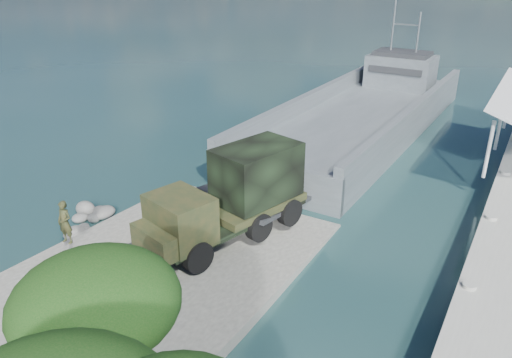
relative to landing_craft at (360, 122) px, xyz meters
name	(u,v)px	position (x,y,z in m)	size (l,w,h in m)	color
ground	(155,279)	(-0.81, -22.57, -0.79)	(1400.00, 1400.00, 0.00)	#1B4140
boat_ramp	(138,286)	(-0.81, -23.57, -0.54)	(10.00, 18.00, 0.50)	slate
shoreline_rocks	(62,235)	(-7.01, -22.07, -0.79)	(3.20, 5.60, 0.90)	#5B5B59
landing_craft	(360,122)	(0.00, 0.00, 0.00)	(8.92, 32.84, 9.70)	#4C555A
military_truck	(233,196)	(0.51, -18.56, 1.65)	(4.65, 8.78, 3.91)	black
soldier	(66,230)	(-4.94, -23.31, 0.67)	(0.71, 0.47, 1.94)	#202E19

